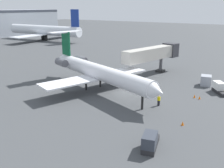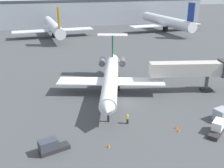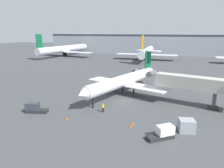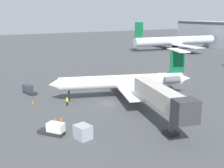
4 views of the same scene
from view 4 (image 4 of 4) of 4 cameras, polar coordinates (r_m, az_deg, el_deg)
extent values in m
cube|color=#424447|center=(55.91, -0.99, -3.85)|extent=(400.00, 400.00, 0.10)
cylinder|color=white|center=(58.22, 2.08, 0.52)|extent=(11.17, 25.54, 2.74)
cone|color=white|center=(56.72, -11.66, -0.13)|extent=(3.18, 2.93, 2.60)
cone|color=white|center=(62.85, 14.55, 1.09)|extent=(3.06, 3.22, 2.33)
cube|color=white|center=(53.42, 4.52, -1.95)|extent=(10.63, 7.35, 0.24)
cube|color=white|center=(64.07, 1.77, 0.80)|extent=(10.63, 7.35, 0.24)
cylinder|color=#595960|center=(59.15, 12.11, 0.83)|extent=(2.47, 3.52, 1.50)
cylinder|color=#595960|center=(63.24, 10.50, 1.76)|extent=(2.47, 3.52, 1.50)
cube|color=#0C5933|center=(61.33, 13.17, 4.51)|extent=(1.28, 3.10, 4.92)
cube|color=white|center=(60.99, 13.29, 6.69)|extent=(7.21, 4.50, 0.20)
cylinder|color=black|center=(57.39, -8.74, -2.36)|extent=(0.36, 0.36, 2.15)
cylinder|color=black|center=(57.84, 4.36, -2.11)|extent=(0.36, 0.36, 2.15)
cylinder|color=black|center=(60.81, 3.55, -1.28)|extent=(0.36, 0.36, 2.15)
cube|color=#B7B2A8|center=(44.19, 9.75, -2.35)|extent=(15.96, 6.39, 2.60)
cube|color=#333338|center=(37.94, 14.70, -5.39)|extent=(3.11, 3.69, 3.20)
cylinder|color=#4C4C51|center=(41.87, 11.94, -7.83)|extent=(0.70, 0.70, 3.52)
cube|color=#262626|center=(42.45, 11.84, -9.72)|extent=(1.80, 1.80, 0.50)
cube|color=black|center=(54.64, -9.11, -3.94)|extent=(0.27, 0.34, 0.85)
cube|color=yellow|center=(54.43, -9.13, -3.21)|extent=(0.30, 0.42, 0.60)
sphere|color=tan|center=(54.30, -9.15, -2.79)|extent=(0.24, 0.24, 0.24)
cube|color=#262628|center=(64.37, -16.35, -1.68)|extent=(4.22, 2.36, 0.60)
cube|color=#333842|center=(64.82, -16.76, -0.73)|extent=(2.68, 1.96, 1.30)
cube|color=#262628|center=(42.57, -12.22, -9.60)|extent=(4.03, 3.54, 0.60)
cube|color=white|center=(41.78, -11.37, -8.61)|extent=(2.76, 2.57, 1.30)
cube|color=#999EA8|center=(40.31, -5.94, -9.66)|extent=(2.63, 2.35, 1.99)
cone|color=orange|center=(57.47, -15.82, -3.55)|extent=(0.36, 0.36, 0.55)
cone|color=orange|center=(47.64, -10.32, -6.92)|extent=(0.36, 0.36, 0.55)
cone|color=orange|center=(47.52, -11.39, -7.03)|extent=(0.36, 0.36, 0.55)
cylinder|color=silver|center=(140.62, 12.72, 8.57)|extent=(10.51, 43.75, 4.06)
cube|color=#0C5933|center=(130.03, 5.50, 10.87)|extent=(0.89, 4.00, 7.00)
cube|color=silver|center=(140.78, 12.69, 7.91)|extent=(37.14, 11.39, 0.30)
cube|color=black|center=(140.95, 12.65, 7.27)|extent=(1.20, 2.80, 2.40)
camera|label=1|loc=(83.76, -27.85, 10.88)|focal=40.92mm
camera|label=2|loc=(64.45, -46.88, 13.15)|focal=43.13mm
camera|label=3|loc=(39.05, -54.43, 4.96)|focal=32.98mm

